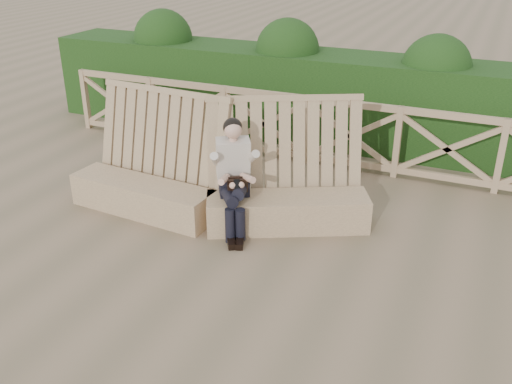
% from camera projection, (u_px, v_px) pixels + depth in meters
% --- Properties ---
extents(ground, '(60.00, 60.00, 0.00)m').
position_uv_depth(ground, '(259.00, 287.00, 6.03)').
color(ground, brown).
rests_on(ground, ground).
extents(bench, '(3.93, 1.58, 1.56)m').
position_uv_depth(bench, '(215.00, 189.00, 7.33)').
color(bench, '#82674A').
rests_on(bench, ground).
extents(woman, '(0.67, 0.90, 1.41)m').
position_uv_depth(woman, '(234.00, 173.00, 6.91)').
color(woman, black).
rests_on(woman, ground).
extents(guardrail, '(10.10, 0.09, 1.10)m').
position_uv_depth(guardrail, '(350.00, 136.00, 8.70)').
color(guardrail, '#8A6D50').
rests_on(guardrail, ground).
extents(hedge, '(12.00, 1.20, 1.50)m').
position_uv_depth(hedge, '(369.00, 103.00, 9.61)').
color(hedge, black).
rests_on(hedge, ground).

